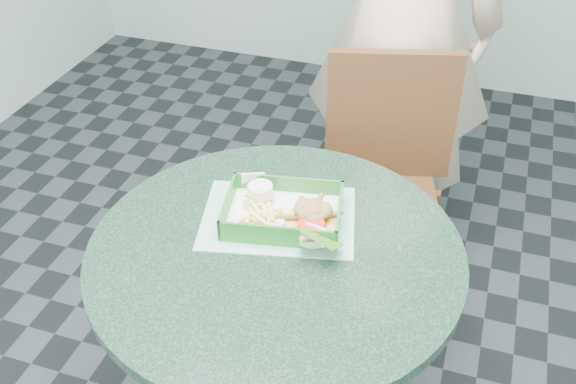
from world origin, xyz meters
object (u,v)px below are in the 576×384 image
(cafe_table, at_px, (276,304))
(dining_chair, at_px, (380,174))
(crab_sandwich, at_px, (308,225))
(food_basket, at_px, (283,221))
(sauce_ramekin, at_px, (265,194))

(cafe_table, xyz_separation_m, dining_chair, (0.12, 0.72, -0.05))
(dining_chair, xyz_separation_m, crab_sandwich, (-0.06, -0.64, 0.27))
(cafe_table, xyz_separation_m, food_basket, (-0.02, 0.11, 0.19))
(dining_chair, bearing_deg, cafe_table, -114.83)
(cafe_table, bearing_deg, sauce_ramekin, 118.02)
(food_basket, bearing_deg, sauce_ramekin, 144.00)
(dining_chair, height_order, food_basket, dining_chair)
(cafe_table, relative_size, dining_chair, 0.97)
(food_basket, bearing_deg, crab_sandwich, -24.57)
(cafe_table, bearing_deg, dining_chair, 80.42)
(food_basket, relative_size, crab_sandwich, 2.17)
(cafe_table, height_order, dining_chair, dining_chair)
(food_basket, xyz_separation_m, crab_sandwich, (0.08, -0.03, 0.03))
(dining_chair, relative_size, food_basket, 3.26)
(dining_chair, xyz_separation_m, sauce_ramekin, (-0.20, -0.56, 0.27))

